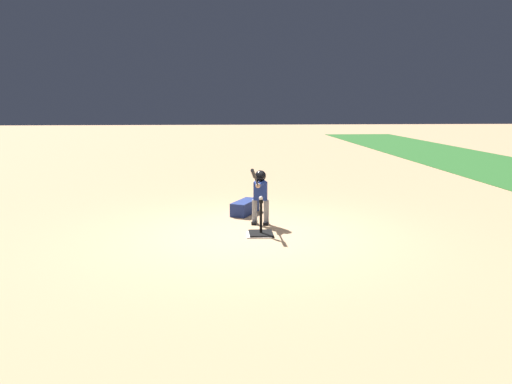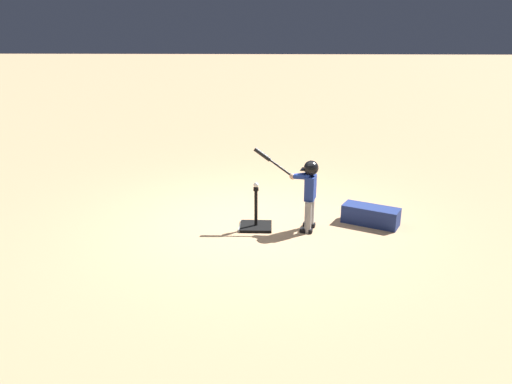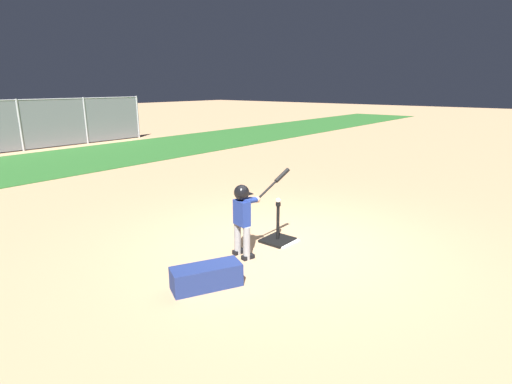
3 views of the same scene
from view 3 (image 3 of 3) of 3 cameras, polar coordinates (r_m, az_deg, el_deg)
The scene contains 8 objects.
ground_plane at distance 6.22m, azimuth 4.38°, elevation -7.46°, with size 90.00×90.00×0.00m, color tan.
grass_outfield_strip at distance 13.93m, azimuth -30.24°, elevation 3.17°, with size 56.00×4.86×0.02m, color #286026.
home_plate at distance 6.33m, azimuth 3.53°, elevation -6.94°, with size 0.44×0.44×0.02m, color white.
batting_tee at distance 6.30m, azimuth 3.12°, elevation -6.39°, with size 0.47×0.42×0.63m.
batter_child at distance 5.57m, azimuth -1.71°, elevation -2.76°, with size 0.94×0.42×1.20m.
baseball at distance 6.11m, azimuth 3.20°, elevation -1.20°, with size 0.07×0.07×0.07m, color white.
bleachers_far_left at distance 19.68m, azimuth -30.74°, elevation 7.39°, with size 3.96×1.83×0.98m.
equipment_bag at distance 4.96m, azimuth -7.09°, elevation -11.88°, with size 0.84×0.32×0.28m, color navy.
Camera 3 is at (-4.75, -3.25, 2.37)m, focal length 28.00 mm.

